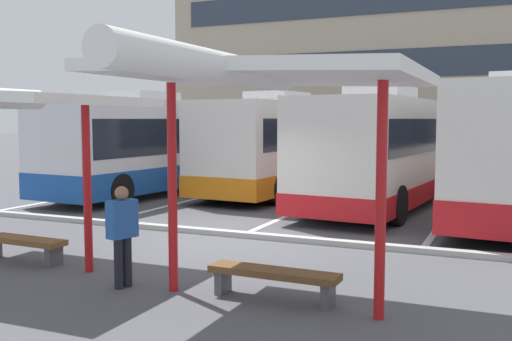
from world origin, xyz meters
The scene contains 15 objects.
ground_plane centered at (0.00, 0.00, 0.00)m, with size 160.00×160.00×0.00m, color #515156.
terminal_building centered at (0.03, 30.80, 9.68)m, with size 33.19×10.99×22.06m.
coach_bus_0 centered at (-5.88, 7.30, 1.62)m, with size 3.43×11.31×3.52m.
coach_bus_1 centered at (-1.85, 9.36, 1.65)m, with size 3.44×10.87×3.53m.
coach_bus_2 centered at (2.14, 7.35, 1.66)m, with size 3.63×10.87×3.52m.
lane_stripe_0 centered at (-7.86, 8.42, 0.00)m, with size 0.16×14.00×0.01m, color white.
lane_stripe_1 centered at (-3.93, 8.42, 0.00)m, with size 0.16×14.00×0.01m, color white.
lane_stripe_2 centered at (0.00, 8.42, 0.00)m, with size 0.16×14.00×0.01m, color white.
lane_stripe_3 centered at (3.93, 8.42, 0.00)m, with size 0.16×14.00×0.01m, color white.
waiting_shelter_0 centered at (-2.65, -3.27, 2.93)m, with size 4.17×5.23×3.16m.
bench_0 centered at (-2.65, -2.91, 0.34)m, with size 1.84×0.47×0.45m.
waiting_shelter_1 centered at (2.42, -3.65, 3.15)m, with size 4.13×5.28×3.38m.
bench_1 centered at (2.42, -3.17, 0.34)m, with size 1.96×0.47×0.45m.
platform_kerb centered at (0.00, 0.73, 0.06)m, with size 44.00×0.24×0.12m, color #ADADA8.
waiting_passenger_0 centered at (0.04, -3.53, 0.90)m, with size 0.36×0.50×1.58m.
Camera 1 is at (5.50, -10.84, 2.61)m, focal length 41.07 mm.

